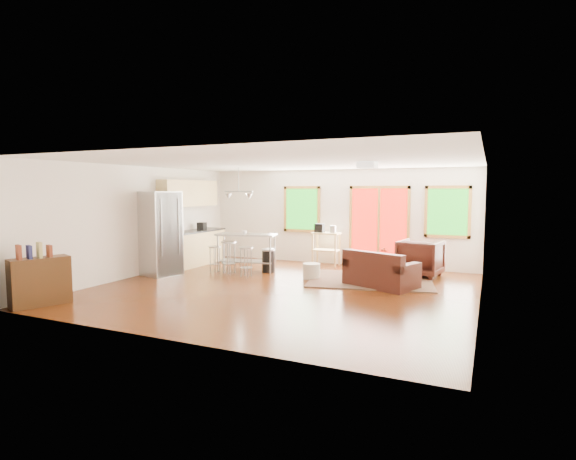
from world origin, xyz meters
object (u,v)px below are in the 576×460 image
at_px(rug, 370,280).
at_px(ottoman, 371,266).
at_px(kitchen_cart, 325,237).
at_px(loveseat, 380,273).
at_px(armchair, 420,256).
at_px(refrigerator, 160,233).
at_px(island, 246,245).
at_px(coffee_table, 383,267).

height_order(rug, ottoman, ottoman).
relative_size(ottoman, kitchen_cart, 0.58).
relative_size(rug, loveseat, 1.63).
height_order(armchair, refrigerator, refrigerator).
xyz_separation_m(rug, kitchen_cart, (-1.62, 1.51, 0.76)).
relative_size(armchair, refrigerator, 0.48).
relative_size(loveseat, island, 1.04).
distance_m(loveseat, refrigerator, 5.24).
relative_size(rug, ottoman, 4.06).
bearing_deg(island, loveseat, -8.05).
distance_m(rug, armchair, 1.43).
relative_size(armchair, island, 0.61).
bearing_deg(refrigerator, rug, 30.02).
height_order(refrigerator, island, refrigerator).
bearing_deg(armchair, kitchen_cart, -3.14).
relative_size(rug, kitchen_cart, 2.37).
xyz_separation_m(coffee_table, island, (-3.40, -0.21, 0.34)).
bearing_deg(island, ottoman, 13.70).
height_order(rug, island, island).
relative_size(loveseat, coffee_table, 1.75).
relative_size(coffee_table, armchair, 0.98).
relative_size(refrigerator, kitchen_cart, 1.77).
bearing_deg(rug, coffee_table, 29.31).
relative_size(rug, armchair, 2.80).
xyz_separation_m(armchair, refrigerator, (-5.74, -2.33, 0.52)).
bearing_deg(rug, island, -178.64).
height_order(refrigerator, kitchen_cart, refrigerator).
height_order(coffee_table, island, island).
xyz_separation_m(ottoman, island, (-3.01, -0.73, 0.43)).
relative_size(coffee_table, kitchen_cart, 0.83).
bearing_deg(refrigerator, kitchen_cart, 56.32).
xyz_separation_m(coffee_table, kitchen_cart, (-1.86, 1.38, 0.46)).
distance_m(ottoman, kitchen_cart, 1.79).
relative_size(rug, island, 1.70).
xyz_separation_m(refrigerator, island, (1.64, 1.29, -0.35)).
xyz_separation_m(coffee_table, ottoman, (-0.39, 0.52, -0.09)).
distance_m(refrigerator, island, 2.12).
xyz_separation_m(loveseat, refrigerator, (-5.13, -0.80, 0.70)).
height_order(loveseat, ottoman, loveseat).
bearing_deg(rug, refrigerator, -164.06).
distance_m(rug, kitchen_cart, 2.34).
height_order(armchair, kitchen_cart, kitchen_cart).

